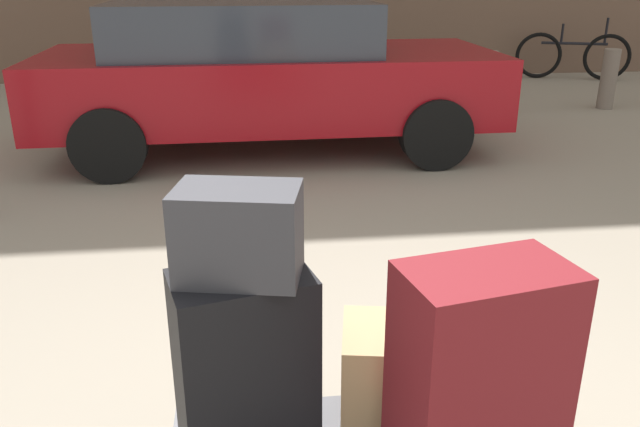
{
  "coord_description": "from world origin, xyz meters",
  "views": [
    {
      "loc": [
        -0.31,
        -1.48,
        1.73
      ],
      "look_at": [
        0.0,
        1.2,
        0.69
      ],
      "focal_mm": 36.19,
      "sensor_mm": 36.0,
      "label": 1
    }
  ],
  "objects_px": {
    "suitcase_maroon_rear_left": "(478,387)",
    "bicycle_leaning": "(573,56)",
    "duffel_bag_charcoal_topmost_pile": "(238,233)",
    "bollard_kerb_near": "(488,82)",
    "suitcase_black_front_right": "(245,369)",
    "duffel_bag_tan_front_left": "(436,379)",
    "bollard_kerb_mid": "(608,79)",
    "parked_car": "(264,73)"
  },
  "relations": [
    {
      "from": "duffel_bag_charcoal_topmost_pile",
      "to": "parked_car",
      "type": "height_order",
      "value": "parked_car"
    },
    {
      "from": "suitcase_maroon_rear_left",
      "to": "parked_car",
      "type": "height_order",
      "value": "parked_car"
    },
    {
      "from": "suitcase_black_front_right",
      "to": "duffel_bag_charcoal_topmost_pile",
      "type": "bearing_deg",
      "value": -104.18
    },
    {
      "from": "duffel_bag_tan_front_left",
      "to": "bollard_kerb_near",
      "type": "bearing_deg",
      "value": 78.28
    },
    {
      "from": "bollard_kerb_near",
      "to": "bollard_kerb_mid",
      "type": "relative_size",
      "value": 1.0
    },
    {
      "from": "suitcase_maroon_rear_left",
      "to": "bicycle_leaning",
      "type": "height_order",
      "value": "suitcase_maroon_rear_left"
    },
    {
      "from": "suitcase_maroon_rear_left",
      "to": "bollard_kerb_mid",
      "type": "distance_m",
      "value": 7.55
    },
    {
      "from": "duffel_bag_tan_front_left",
      "to": "bicycle_leaning",
      "type": "bearing_deg",
      "value": 70.78
    },
    {
      "from": "duffel_bag_tan_front_left",
      "to": "bollard_kerb_mid",
      "type": "bearing_deg",
      "value": 66.65
    },
    {
      "from": "suitcase_maroon_rear_left",
      "to": "duffel_bag_tan_front_left",
      "type": "height_order",
      "value": "suitcase_maroon_rear_left"
    },
    {
      "from": "parked_car",
      "to": "bollard_kerb_near",
      "type": "height_order",
      "value": "parked_car"
    },
    {
      "from": "bicycle_leaning",
      "to": "bollard_kerb_mid",
      "type": "height_order",
      "value": "bicycle_leaning"
    },
    {
      "from": "suitcase_black_front_right",
      "to": "parked_car",
      "type": "bearing_deg",
      "value": 73.11
    },
    {
      "from": "parked_car",
      "to": "bollard_kerb_near",
      "type": "distance_m",
      "value": 3.19
    },
    {
      "from": "duffel_bag_tan_front_left",
      "to": "duffel_bag_charcoal_topmost_pile",
      "type": "relative_size",
      "value": 1.8
    },
    {
      "from": "bollard_kerb_mid",
      "to": "suitcase_black_front_right",
      "type": "bearing_deg",
      "value": -126.92
    },
    {
      "from": "duffel_bag_tan_front_left",
      "to": "bollard_kerb_near",
      "type": "xyz_separation_m",
      "value": [
        2.45,
        6.11,
        -0.14
      ]
    },
    {
      "from": "suitcase_black_front_right",
      "to": "duffel_bag_charcoal_topmost_pile",
      "type": "height_order",
      "value": "duffel_bag_charcoal_topmost_pile"
    },
    {
      "from": "suitcase_maroon_rear_left",
      "to": "bollard_kerb_mid",
      "type": "relative_size",
      "value": 0.92
    },
    {
      "from": "parked_car",
      "to": "bollard_kerb_mid",
      "type": "relative_size",
      "value": 5.77
    },
    {
      "from": "suitcase_black_front_right",
      "to": "duffel_bag_tan_front_left",
      "type": "distance_m",
      "value": 0.61
    },
    {
      "from": "duffel_bag_tan_front_left",
      "to": "parked_car",
      "type": "xyz_separation_m",
      "value": [
        -0.37,
        4.65,
        0.25
      ]
    },
    {
      "from": "suitcase_maroon_rear_left",
      "to": "bollard_kerb_mid",
      "type": "height_order",
      "value": "suitcase_maroon_rear_left"
    },
    {
      "from": "suitcase_maroon_rear_left",
      "to": "parked_car",
      "type": "distance_m",
      "value": 4.95
    },
    {
      "from": "parked_car",
      "to": "bollard_kerb_near",
      "type": "xyz_separation_m",
      "value": [
        2.82,
        1.45,
        -0.39
      ]
    },
    {
      "from": "duffel_bag_charcoal_topmost_pile",
      "to": "parked_car",
      "type": "xyz_separation_m",
      "value": [
        0.22,
        4.71,
        -0.31
      ]
    },
    {
      "from": "suitcase_black_front_right",
      "to": "bicycle_leaning",
      "type": "bearing_deg",
      "value": 43.65
    },
    {
      "from": "suitcase_black_front_right",
      "to": "suitcase_maroon_rear_left",
      "type": "height_order",
      "value": "suitcase_maroon_rear_left"
    },
    {
      "from": "bicycle_leaning",
      "to": "suitcase_maroon_rear_left",
      "type": "bearing_deg",
      "value": -118.42
    },
    {
      "from": "suitcase_black_front_right",
      "to": "suitcase_maroon_rear_left",
      "type": "relative_size",
      "value": 0.86
    },
    {
      "from": "suitcase_black_front_right",
      "to": "parked_car",
      "type": "distance_m",
      "value": 4.71
    },
    {
      "from": "duffel_bag_charcoal_topmost_pile",
      "to": "bollard_kerb_near",
      "type": "distance_m",
      "value": 6.9
    },
    {
      "from": "suitcase_maroon_rear_left",
      "to": "bollard_kerb_near",
      "type": "height_order",
      "value": "suitcase_maroon_rear_left"
    },
    {
      "from": "suitcase_maroon_rear_left",
      "to": "bicycle_leaning",
      "type": "relative_size",
      "value": 0.41
    },
    {
      "from": "duffel_bag_tan_front_left",
      "to": "parked_car",
      "type": "relative_size",
      "value": 0.14
    },
    {
      "from": "suitcase_black_front_right",
      "to": "parked_car",
      "type": "relative_size",
      "value": 0.14
    },
    {
      "from": "suitcase_maroon_rear_left",
      "to": "duffel_bag_tan_front_left",
      "type": "distance_m",
      "value": 0.33
    },
    {
      "from": "suitcase_maroon_rear_left",
      "to": "bollard_kerb_mid",
      "type": "xyz_separation_m",
      "value": [
        4.01,
        6.38,
        -0.31
      ]
    },
    {
      "from": "suitcase_maroon_rear_left",
      "to": "parked_car",
      "type": "bearing_deg",
      "value": 82.91
    },
    {
      "from": "duffel_bag_charcoal_topmost_pile",
      "to": "bollard_kerb_mid",
      "type": "relative_size",
      "value": 0.44
    },
    {
      "from": "suitcase_black_front_right",
      "to": "parked_car",
      "type": "height_order",
      "value": "parked_car"
    },
    {
      "from": "duffel_bag_tan_front_left",
      "to": "bicycle_leaning",
      "type": "xyz_separation_m",
      "value": [
        4.68,
        8.33,
        -0.14
      ]
    }
  ]
}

